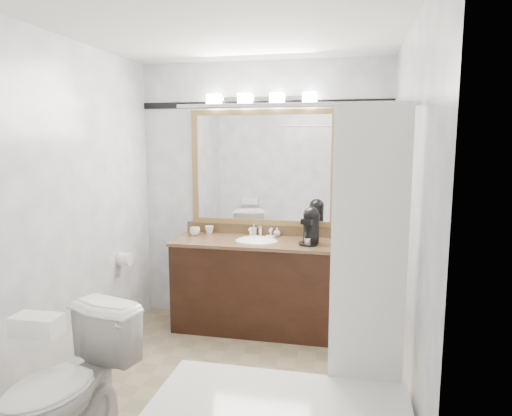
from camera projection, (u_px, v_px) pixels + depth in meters
The scene contains 14 objects.
room at pixel (226, 215), 3.15m from camera, with size 2.42×2.62×2.52m.
vanity at pixel (256, 283), 4.26m from camera, with size 1.53×0.58×0.97m.
mirror at pixel (262, 168), 4.36m from camera, with size 1.40×0.04×1.10m.
vanity_light_bar at pixel (261, 100), 4.21m from camera, with size 1.02×0.14×0.12m.
accent_stripe at pixel (263, 104), 4.28m from camera, with size 2.40×0.01×0.06m, color black.
tp_roll at pixel (125, 259), 4.11m from camera, with size 0.12×0.12×0.11m, color white.
toilet at pixel (67, 388), 2.53m from camera, with size 0.45×0.79×0.81m, color white.
tissue_box at pixel (37, 325), 2.26m from camera, with size 0.24×0.13×0.10m, color white.
coffee_maker at pixel (311, 225), 4.03m from camera, with size 0.18×0.21×0.33m.
cup_left at pixel (195, 231), 4.42m from camera, with size 0.10×0.10×0.08m, color white.
cup_right at pixel (209, 230), 4.48m from camera, with size 0.09×0.09×0.08m, color white.
soap_bottle_a at pixel (254, 230), 4.41m from camera, with size 0.05×0.05×0.11m, color white.
soap_bottle_b at pixel (277, 232), 4.37m from camera, with size 0.07×0.07×0.09m, color white.
soap_bar at pixel (270, 237), 4.28m from camera, with size 0.08×0.05×0.02m, color beige.
Camera 1 is at (0.86, -3.00, 1.76)m, focal length 32.00 mm.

